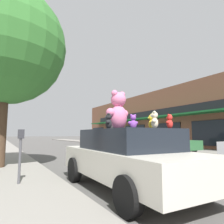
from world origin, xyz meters
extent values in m
plane|color=#514F4C|center=(0.00, 0.00, 0.00)|extent=(260.00, 260.00, 0.00)
cube|color=brown|center=(13.63, 9.88, 2.98)|extent=(11.28, 36.03, 5.96)
cube|color=#19662D|center=(7.27, 9.88, 2.99)|extent=(1.43, 30.27, 0.12)
cube|color=black|center=(7.93, 9.88, 3.54)|extent=(0.08, 28.83, 0.70)
cube|color=black|center=(7.94, 4.73, 1.40)|extent=(0.06, 3.91, 2.00)
cube|color=black|center=(7.94, 9.88, 1.40)|extent=(0.06, 3.91, 2.00)
cube|color=black|center=(7.94, 15.02, 1.40)|extent=(0.06, 3.91, 2.00)
cube|color=black|center=(7.94, 20.17, 1.40)|extent=(0.06, 3.91, 2.00)
cube|color=black|center=(7.94, 25.32, 1.40)|extent=(0.06, 3.91, 2.00)
cube|color=beige|center=(-3.75, -0.80, 0.62)|extent=(1.85, 4.33, 0.60)
cube|color=black|center=(-3.75, -0.80, 1.16)|extent=(1.60, 2.39, 0.49)
cylinder|color=black|center=(-4.59, 0.55, 0.32)|extent=(0.21, 0.65, 0.65)
cylinder|color=black|center=(-2.86, 0.52, 0.32)|extent=(0.21, 0.65, 0.65)
cylinder|color=black|center=(-4.64, -2.11, 0.32)|extent=(0.21, 0.65, 0.65)
cylinder|color=black|center=(-2.91, -2.15, 0.32)|extent=(0.21, 0.65, 0.65)
ellipsoid|color=pink|center=(-3.88, -0.61, 1.70)|extent=(0.54, 0.50, 0.60)
sphere|color=pink|center=(-3.88, -0.61, 2.15)|extent=(0.46, 0.46, 0.38)
sphere|color=pink|center=(-3.75, -0.57, 2.30)|extent=(0.19, 0.19, 0.16)
sphere|color=pink|center=(-4.02, -0.64, 2.30)|extent=(0.19, 0.19, 0.16)
sphere|color=#FFA3DA|center=(-3.92, -0.45, 2.12)|extent=(0.18, 0.18, 0.14)
sphere|color=pink|center=(-3.66, -0.51, 1.81)|extent=(0.27, 0.27, 0.22)
sphere|color=pink|center=(-4.13, -0.64, 1.81)|extent=(0.27, 0.27, 0.22)
ellipsoid|color=orange|center=(-3.60, 0.27, 1.48)|extent=(0.14, 0.13, 0.14)
sphere|color=orange|center=(-3.60, 0.27, 1.58)|extent=(0.12, 0.12, 0.09)
sphere|color=orange|center=(-3.57, 0.26, 1.61)|extent=(0.05, 0.05, 0.04)
sphere|color=orange|center=(-3.63, 0.28, 1.61)|extent=(0.05, 0.05, 0.04)
sphere|color=#FFBA41|center=(-3.59, 0.30, 1.57)|extent=(0.05, 0.05, 0.03)
sphere|color=orange|center=(-3.55, 0.25, 1.50)|extent=(0.07, 0.07, 0.05)
sphere|color=orange|center=(-3.65, 0.30, 1.50)|extent=(0.07, 0.07, 0.05)
ellipsoid|color=purple|center=(-3.74, -1.04, 1.51)|extent=(0.19, 0.17, 0.21)
sphere|color=purple|center=(-3.74, -1.04, 1.67)|extent=(0.16, 0.16, 0.14)
sphere|color=purple|center=(-3.70, -1.05, 1.72)|extent=(0.07, 0.07, 0.06)
sphere|color=purple|center=(-3.79, -1.03, 1.72)|extent=(0.07, 0.07, 0.06)
sphere|color=#BA67ED|center=(-3.73, -0.98, 1.66)|extent=(0.06, 0.06, 0.05)
sphere|color=purple|center=(-3.66, -1.04, 1.55)|extent=(0.09, 0.09, 0.08)
sphere|color=purple|center=(-3.83, -1.01, 1.55)|extent=(0.09, 0.09, 0.08)
ellipsoid|color=red|center=(-3.34, -1.78, 1.50)|extent=(0.18, 0.16, 0.19)
sphere|color=red|center=(-3.34, -1.78, 1.64)|extent=(0.15, 0.15, 0.12)
sphere|color=red|center=(-3.29, -1.77, 1.68)|extent=(0.06, 0.06, 0.05)
sphere|color=red|center=(-3.38, -1.79, 1.68)|extent=(0.06, 0.06, 0.05)
sphere|color=#FF4741|center=(-3.35, -1.73, 1.63)|extent=(0.06, 0.06, 0.05)
sphere|color=red|center=(-3.27, -1.75, 1.53)|extent=(0.09, 0.09, 0.07)
sphere|color=red|center=(-3.41, -1.80, 1.53)|extent=(0.09, 0.09, 0.07)
ellipsoid|color=yellow|center=(-3.47, -1.36, 1.51)|extent=(0.20, 0.21, 0.21)
sphere|color=yellow|center=(-3.47, -1.36, 1.66)|extent=(0.18, 0.18, 0.13)
sphere|color=yellow|center=(-3.44, -1.32, 1.71)|extent=(0.08, 0.08, 0.05)
sphere|color=yellow|center=(-3.50, -1.39, 1.71)|extent=(0.08, 0.08, 0.05)
sphere|color=#FFFF4D|center=(-3.51, -1.32, 1.65)|extent=(0.07, 0.07, 0.05)
sphere|color=yellow|center=(-3.43, -1.29, 1.54)|extent=(0.11, 0.11, 0.08)
sphere|color=yellow|center=(-3.53, -1.41, 1.54)|extent=(0.11, 0.11, 0.08)
ellipsoid|color=black|center=(-4.33, -0.92, 1.51)|extent=(0.21, 0.22, 0.22)
sphere|color=black|center=(-4.33, -0.92, 1.67)|extent=(0.19, 0.19, 0.14)
sphere|color=black|center=(-4.31, -0.88, 1.73)|extent=(0.08, 0.08, 0.06)
sphere|color=black|center=(-4.36, -0.96, 1.73)|extent=(0.08, 0.08, 0.06)
sphere|color=#3A3A3D|center=(-4.38, -0.89, 1.67)|extent=(0.07, 0.07, 0.05)
sphere|color=black|center=(-4.30, -0.84, 1.55)|extent=(0.11, 0.11, 0.08)
sphere|color=black|center=(-4.39, -0.99, 1.55)|extent=(0.11, 0.11, 0.08)
ellipsoid|color=white|center=(-3.80, -0.11, 1.49)|extent=(0.15, 0.14, 0.16)
sphere|color=white|center=(-3.80, -0.11, 1.61)|extent=(0.13, 0.13, 0.10)
sphere|color=white|center=(-3.77, -0.12, 1.65)|extent=(0.06, 0.06, 0.04)
sphere|color=white|center=(-3.84, -0.10, 1.65)|extent=(0.06, 0.06, 0.04)
sphere|color=white|center=(-3.79, -0.07, 1.60)|extent=(0.05, 0.05, 0.04)
sphere|color=white|center=(-3.74, -0.12, 1.52)|extent=(0.08, 0.08, 0.06)
sphere|color=white|center=(-3.86, -0.08, 1.52)|extent=(0.08, 0.08, 0.06)
ellipsoid|color=beige|center=(-3.62, -1.63, 1.52)|extent=(0.23, 0.23, 0.23)
sphere|color=beige|center=(-3.62, -1.63, 1.69)|extent=(0.20, 0.20, 0.14)
sphere|color=beige|center=(-3.59, -1.60, 1.74)|extent=(0.08, 0.08, 0.06)
sphere|color=beige|center=(-3.65, -1.67, 1.74)|extent=(0.08, 0.08, 0.06)
sphere|color=white|center=(-3.66, -1.59, 1.68)|extent=(0.08, 0.08, 0.05)
sphere|color=beige|center=(-3.57, -1.56, 1.56)|extent=(0.12, 0.12, 0.08)
sphere|color=beige|center=(-3.69, -1.69, 1.56)|extent=(0.12, 0.12, 0.08)
cube|color=#336B3D|center=(3.65, 5.33, 0.62)|extent=(1.75, 4.30, 0.58)
cube|color=black|center=(3.65, 5.33, 1.16)|extent=(1.54, 2.43, 0.50)
cylinder|color=black|center=(2.80, 6.67, 0.32)|extent=(0.20, 0.65, 0.65)
cylinder|color=black|center=(4.51, 6.67, 0.32)|extent=(0.20, 0.65, 0.65)
cylinder|color=black|center=(2.80, 4.00, 0.32)|extent=(0.20, 0.65, 0.65)
cylinder|color=black|center=(4.51, 4.00, 0.32)|extent=(0.20, 0.65, 0.65)
cylinder|color=#473323|center=(-6.40, 3.44, 1.43)|extent=(0.41, 0.41, 2.60)
sphere|color=#33702D|center=(-6.40, 3.44, 4.63)|extent=(4.47, 4.47, 4.47)
cylinder|color=#4C4C51|center=(-5.98, 0.46, 0.66)|extent=(0.06, 0.06, 1.05)
cube|color=#2D2D33|center=(-5.98, 0.46, 1.29)|extent=(0.14, 0.10, 0.22)
camera|label=1|loc=(-6.46, -4.83, 1.28)|focal=32.00mm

